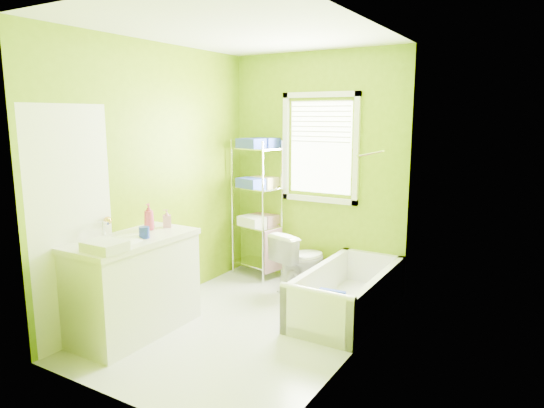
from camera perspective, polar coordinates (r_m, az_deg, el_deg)
The scene contains 9 objects.
ground at distance 4.63m, azimuth -3.04°, elevation -13.97°, with size 2.90×2.90×0.00m, color silver.
room_envelope at distance 4.23m, azimuth -3.24°, elevation 5.49°, with size 2.14×2.94×2.62m.
window at distance 5.44m, azimuth 5.67°, elevation 7.26°, with size 0.92×0.05×1.22m.
door at distance 4.31m, azimuth -22.38°, elevation -2.55°, with size 0.09×0.80×2.00m.
right_wall_decor at distance 3.76m, azimuth 9.82°, elevation 1.27°, with size 0.04×1.48×1.17m.
bathtub at distance 4.82m, azimuth 8.72°, elevation -11.10°, with size 0.69×1.47×0.47m.
toilet at distance 5.40m, azimuth 3.31°, elevation -6.62°, with size 0.37×0.65×0.66m, color white.
vanity at distance 4.48m, azimuth -16.01°, elevation -8.85°, with size 0.60×1.16×1.11m.
wire_shelf_unit at distance 5.71m, azimuth -1.59°, elevation 1.32°, with size 0.61×0.50×1.65m.
Camera 1 is at (2.36, -3.49, 1.91)m, focal length 32.00 mm.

